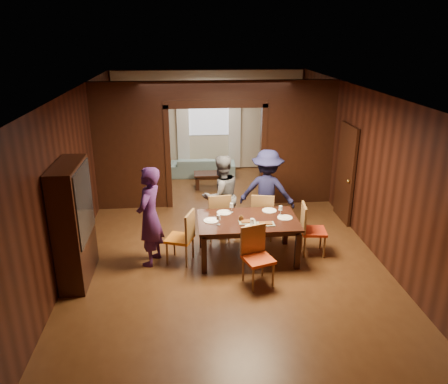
{
  "coord_description": "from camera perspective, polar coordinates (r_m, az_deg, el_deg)",
  "views": [
    {
      "loc": [
        -0.69,
        -8.11,
        3.92
      ],
      "look_at": [
        0.01,
        -0.4,
        1.05
      ],
      "focal_mm": 35.0,
      "sensor_mm": 36.0,
      "label": 1
    }
  ],
  "objects": [
    {
      "name": "plate_left",
      "position": [
        7.73,
        -1.68,
        -3.74
      ],
      "size": [
        0.27,
        0.27,
        0.01
      ],
      "primitive_type": "cylinder",
      "color": "silver",
      "rests_on": "dining_table"
    },
    {
      "name": "sofa",
      "position": [
        12.51,
        -2.8,
        3.36
      ],
      "size": [
        1.87,
        0.81,
        0.54
      ],
      "primitive_type": "imported",
      "rotation": [
        0.0,
        0.0,
        3.09
      ],
      "color": "#7EA2A5",
      "rests_on": "floor"
    },
    {
      "name": "floor",
      "position": [
        9.03,
        -0.27,
        -5.37
      ],
      "size": [
        9.0,
        9.0,
        0.0
      ],
      "primitive_type": "plane",
      "color": "#522E17",
      "rests_on": "ground"
    },
    {
      "name": "chair_right",
      "position": [
        8.22,
        11.64,
        -4.82
      ],
      "size": [
        0.49,
        0.49,
        0.97
      ],
      "primitive_type": null,
      "rotation": [
        0.0,
        0.0,
        1.45
      ],
      "color": "red",
      "rests_on": "floor"
    },
    {
      "name": "wineglass_far",
      "position": [
        8.05,
        0.98,
        -2.06
      ],
      "size": [
        0.08,
        0.08,
        0.18
      ],
      "primitive_type": null,
      "color": "silver",
      "rests_on": "dining_table"
    },
    {
      "name": "plate_far_r",
      "position": [
        8.19,
        5.93,
        -2.42
      ],
      "size": [
        0.27,
        0.27,
        0.01
      ],
      "primitive_type": "cylinder",
      "color": "white",
      "rests_on": "dining_table"
    },
    {
      "name": "platter_a",
      "position": [
        7.66,
        3.07,
        -3.89
      ],
      "size": [
        0.3,
        0.2,
        0.04
      ],
      "primitive_type": "cube",
      "color": "gray",
      "rests_on": "dining_table"
    },
    {
      "name": "person_purple",
      "position": [
        7.67,
        -9.68,
        -3.19
      ],
      "size": [
        0.62,
        0.76,
        1.79
      ],
      "primitive_type": "imported",
      "rotation": [
        0.0,
        0.0,
        -1.91
      ],
      "color": "#421D57",
      "rests_on": "floor"
    },
    {
      "name": "chair_left",
      "position": [
        7.81,
        -5.81,
        -5.85
      ],
      "size": [
        0.56,
        0.56,
        0.97
      ],
      "primitive_type": null,
      "rotation": [
        0.0,
        0.0,
        -1.92
      ],
      "color": "orange",
      "rests_on": "floor"
    },
    {
      "name": "person_navy",
      "position": [
        8.84,
        5.64,
        0.03
      ],
      "size": [
        1.27,
        0.97,
        1.73
      ],
      "primitive_type": "imported",
      "rotation": [
        0.0,
        0.0,
        2.82
      ],
      "color": "#191A40",
      "rests_on": "floor"
    },
    {
      "name": "platter_b",
      "position": [
        7.61,
        5.49,
        -4.13
      ],
      "size": [
        0.3,
        0.2,
        0.04
      ],
      "primitive_type": "cube",
      "color": "gray",
      "rests_on": "dining_table"
    },
    {
      "name": "wineglass_left",
      "position": [
        7.55,
        -0.73,
        -3.66
      ],
      "size": [
        0.08,
        0.08,
        0.18
      ],
      "primitive_type": null,
      "color": "silver",
      "rests_on": "dining_table"
    },
    {
      "name": "plate_far_l",
      "position": [
        8.06,
        0.01,
        -2.7
      ],
      "size": [
        0.27,
        0.27,
        0.01
      ],
      "primitive_type": "cylinder",
      "color": "white",
      "rests_on": "dining_table"
    },
    {
      "name": "person_grey",
      "position": [
        8.65,
        -0.37,
        -0.54
      ],
      "size": [
        1.0,
        0.9,
        1.67
      ],
      "primitive_type": "imported",
      "rotation": [
        0.0,
        0.0,
        3.56
      ],
      "color": "#57585E",
      "rests_on": "floor"
    },
    {
      "name": "coffee_table",
      "position": [
        11.54,
        -1.93,
        1.54
      ],
      "size": [
        0.8,
        0.5,
        0.4
      ],
      "primitive_type": "cube",
      "color": "black",
      "rests_on": "floor"
    },
    {
      "name": "ceiling",
      "position": [
        8.2,
        -0.31,
        13.2
      ],
      "size": [
        5.5,
        9.0,
        0.02
      ],
      "primitive_type": "cube",
      "color": "silver",
      "rests_on": "room_walls"
    },
    {
      "name": "serving_bowl",
      "position": [
        7.88,
        3.42,
        -2.99
      ],
      "size": [
        0.35,
        0.35,
        0.09
      ],
      "primitive_type": "imported",
      "color": "black",
      "rests_on": "dining_table"
    },
    {
      "name": "curtain_left",
      "position": [
        12.79,
        -5.37,
        8.22
      ],
      "size": [
        0.35,
        0.06,
        2.4
      ],
      "primitive_type": "cube",
      "color": "white",
      "rests_on": "back_wall"
    },
    {
      "name": "curtain_right",
      "position": [
        12.87,
        1.39,
        8.38
      ],
      "size": [
        0.35,
        0.06,
        2.4
      ],
      "primitive_type": "cube",
      "color": "white",
      "rests_on": "back_wall"
    },
    {
      "name": "dining_table",
      "position": [
        7.96,
        3.09,
        -6.09
      ],
      "size": [
        1.78,
        1.11,
        0.76
      ],
      "primitive_type": "cube",
      "color": "black",
      "rests_on": "floor"
    },
    {
      "name": "chair_far_r",
      "position": [
        8.7,
        5.08,
        -3.0
      ],
      "size": [
        0.53,
        0.53,
        0.97
      ],
      "primitive_type": null,
      "rotation": [
        0.0,
        0.0,
        2.91
      ],
      "color": "#C95C12",
      "rests_on": "floor"
    },
    {
      "name": "plate_right",
      "position": [
        7.92,
        7.95,
        -3.33
      ],
      "size": [
        0.27,
        0.27,
        0.01
      ],
      "primitive_type": "cylinder",
      "color": "white",
      "rests_on": "dining_table"
    },
    {
      "name": "hutch",
      "position": [
        7.46,
        -19.05,
        -3.91
      ],
      "size": [
        0.4,
        1.2,
        2.0
      ],
      "primitive_type": "cube",
      "color": "black",
      "rests_on": "floor"
    },
    {
      "name": "plate_near",
      "position": [
        7.5,
        3.75,
        -4.59
      ],
      "size": [
        0.27,
        0.27,
        0.01
      ],
      "primitive_type": "cylinder",
      "color": "white",
      "rests_on": "dining_table"
    },
    {
      "name": "room_walls",
      "position": [
        10.3,
        -1.19,
        6.8
      ],
      "size": [
        5.52,
        9.01,
        2.9
      ],
      "color": "black",
      "rests_on": "floor"
    },
    {
      "name": "wineglass_right",
      "position": [
        8.0,
        7.4,
        -2.41
      ],
      "size": [
        0.08,
        0.08,
        0.18
      ],
      "primitive_type": null,
      "color": "silver",
      "rests_on": "dining_table"
    },
    {
      "name": "window_far",
      "position": [
        12.76,
        -2.02,
        10.33
      ],
      "size": [
        1.2,
        0.03,
        1.3
      ],
      "primitive_type": "cube",
      "color": "silver",
      "rests_on": "back_wall"
    },
    {
      "name": "chair_near",
      "position": [
        7.13,
        4.51,
        -8.52
      ],
      "size": [
        0.56,
        0.56,
        0.97
      ],
      "primitive_type": null,
      "rotation": [
        0.0,
        0.0,
        0.32
      ],
      "color": "red",
      "rests_on": "floor"
    },
    {
      "name": "door_right",
      "position": [
        9.69,
        15.59,
        2.35
      ],
      "size": [
        0.06,
        0.9,
        2.1
      ],
      "primitive_type": "cube",
      "color": "black",
      "rests_on": "floor"
    },
    {
      "name": "chair_far_l",
      "position": [
        8.65,
        -0.78,
        -3.04
      ],
      "size": [
        0.48,
        0.48,
        0.97
      ],
      "primitive_type": null,
      "rotation": [
        0.0,
        0.0,
        3.24
      ],
      "color": "#EC4616",
      "rests_on": "floor"
    },
    {
      "name": "tumbler",
      "position": [
        7.51,
        3.68,
        -4.0
      ],
      "size": [
        0.07,
        0.07,
        0.14
      ],
      "primitive_type": "cylinder",
      "color": "white",
      "rests_on": "dining_table"
    },
    {
      "name": "condiment_jar",
      "position": [
        7.7,
        2.26,
        -3.45
      ],
      "size": [
        0.08,
        0.08,
        0.11
      ],
      "primitive_type": null,
      "color": "#462810",
      "rests_on": "dining_table"
    }
  ]
}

